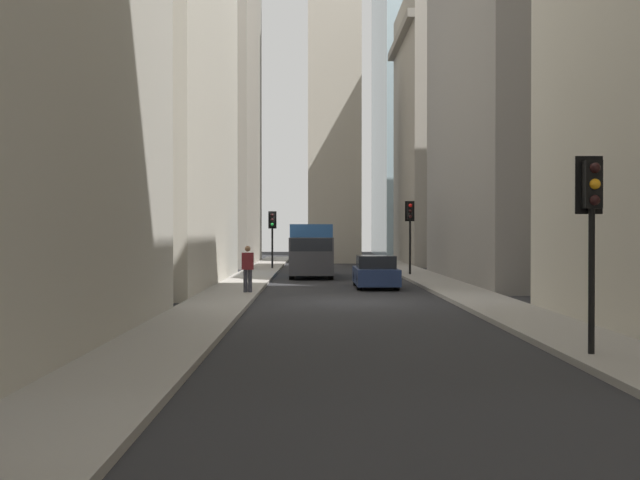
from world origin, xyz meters
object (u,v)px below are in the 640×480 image
discarded_bottle (249,288)px  traffic_light_midblock (410,220)px  sedan_navy (376,273)px  delivery_truck (311,250)px  pedestrian (248,267)px  traffic_light_far_junction (272,226)px  traffic_light_foreground (592,208)px

discarded_bottle → traffic_light_midblock: bearing=-34.2°
sedan_navy → delivery_truck: bearing=19.1°
pedestrian → discarded_bottle: size_ratio=6.54×
traffic_light_far_junction → discarded_bottle: bearing=-179.8°
traffic_light_foreground → pedestrian: size_ratio=2.11×
sedan_navy → pedestrian: (-4.06, 5.20, 0.44)m
traffic_light_foreground → delivery_truck: bearing=11.2°
delivery_truck → discarded_bottle: 11.55m
traffic_light_foreground → traffic_light_midblock: (27.17, -0.07, 0.19)m
delivery_truck → traffic_light_foreground: bearing=-168.8°
sedan_navy → traffic_light_midblock: 9.07m
traffic_light_foreground → traffic_light_midblock: size_ratio=0.94×
delivery_truck → traffic_light_far_junction: traffic_light_far_junction is taller
sedan_navy → traffic_light_far_junction: bearing=19.0°
delivery_truck → traffic_light_foreground: traffic_light_foreground is taller
sedan_navy → discarded_bottle: bearing=120.9°
pedestrian → delivery_truck: bearing=-11.2°
traffic_light_midblock → discarded_bottle: (-11.51, 7.81, -2.82)m
traffic_light_foreground → traffic_light_far_junction: traffic_light_foreground is taller
traffic_light_foreground → traffic_light_midblock: bearing=-0.1°
pedestrian → sedan_navy: bearing=-52.0°
sedan_navy → traffic_light_far_junction: 16.43m
sedan_navy → pedestrian: size_ratio=2.43×
sedan_navy → traffic_light_midblock: traffic_light_midblock is taller
delivery_truck → sedan_navy: 8.59m
delivery_truck → discarded_bottle: delivery_truck is taller
sedan_navy → pedestrian: bearing=128.0°
traffic_light_foreground → traffic_light_far_junction: 35.09m
sedan_navy → pedestrian: pedestrian is taller
traffic_light_midblock → pedestrian: (-12.43, 7.77, -1.96)m
traffic_light_midblock → traffic_light_far_junction: size_ratio=1.10×
traffic_light_foreground → discarded_bottle: bearing=26.3°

